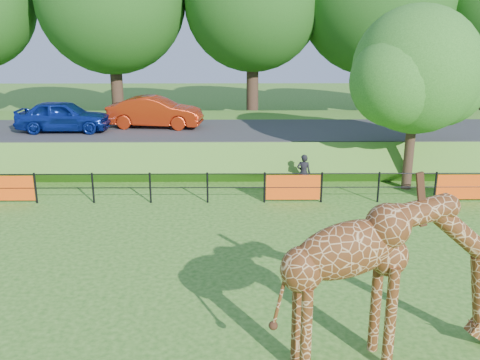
% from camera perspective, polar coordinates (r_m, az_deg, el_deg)
% --- Properties ---
extents(ground, '(90.00, 90.00, 0.00)m').
position_cam_1_polar(ground, '(11.64, -5.46, -15.41)').
color(ground, '#2B6619').
rests_on(ground, ground).
extents(giraffe, '(4.61, 1.71, 3.24)m').
position_cam_1_polar(giraffe, '(10.29, 15.96, -10.26)').
color(giraffe, '#592D12').
rests_on(giraffe, ground).
extents(perimeter_fence, '(28.07, 0.10, 1.10)m').
position_cam_1_polar(perimeter_fence, '(18.71, -3.49, -0.82)').
color(perimeter_fence, black).
rests_on(perimeter_fence, ground).
extents(embankment, '(40.00, 9.00, 1.30)m').
position_cam_1_polar(embankment, '(25.93, -2.68, 4.39)').
color(embankment, '#2B6619').
rests_on(embankment, ground).
extents(road, '(40.00, 5.00, 0.12)m').
position_cam_1_polar(road, '(24.32, -2.82, 5.27)').
color(road, '#2E2E31').
rests_on(road, embankment).
extents(car_blue, '(4.05, 1.64, 1.38)m').
position_cam_1_polar(car_blue, '(24.97, -18.32, 6.50)').
color(car_blue, '#132E9C').
rests_on(car_blue, road).
extents(car_red, '(4.42, 1.98, 1.41)m').
position_cam_1_polar(car_red, '(24.97, -9.04, 7.17)').
color(car_red, '#B52A0C').
rests_on(car_red, road).
extents(visitor, '(0.55, 0.40, 1.41)m').
position_cam_1_polar(visitor, '(20.05, 6.80, 0.77)').
color(visitor, black).
rests_on(visitor, ground).
extents(tree_east, '(5.40, 4.71, 6.76)m').
position_cam_1_polar(tree_east, '(20.63, 18.52, 10.60)').
color(tree_east, black).
rests_on(tree_east, ground).
extents(bg_tree_line, '(37.30, 8.80, 11.82)m').
position_cam_1_polar(bg_tree_line, '(31.85, 1.19, 18.54)').
color(bg_tree_line, black).
rests_on(bg_tree_line, ground).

